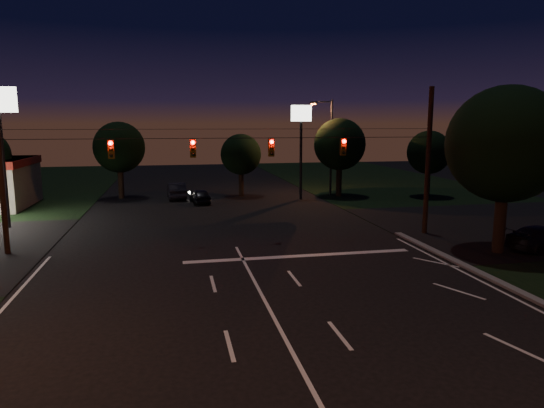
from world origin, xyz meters
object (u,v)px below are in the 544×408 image
object	(u,v)px
tree_right_near	(504,146)
car_oncoming_a	(200,196)
car_cross	(544,238)
utility_pole_right	(424,233)
car_oncoming_b	(177,191)

from	to	relation	value
tree_right_near	car_oncoming_a	world-z (taller)	tree_right_near
car_cross	utility_pole_right	bearing A→B (deg)	29.43
tree_right_near	car_cross	xyz separation A→B (m)	(2.78, -0.17, -5.01)
car_oncoming_a	car_oncoming_b	bearing A→B (deg)	-64.58
tree_right_near	car_oncoming_b	xyz separation A→B (m)	(-16.55, 22.61, -4.95)
car_oncoming_b	car_oncoming_a	bearing A→B (deg)	118.52
car_oncoming_a	car_cross	size ratio (longest dim) A/B	0.79
car_oncoming_a	car_oncoming_b	xyz separation A→B (m)	(-1.96, 3.10, 0.11)
car_oncoming_b	car_cross	xyz separation A→B (m)	(19.33, -22.78, -0.06)
utility_pole_right	car_oncoming_a	distance (m)	19.66
tree_right_near	car_oncoming_a	xyz separation A→B (m)	(-14.59, 19.51, -5.06)
utility_pole_right	tree_right_near	size ratio (longest dim) A/B	1.03
utility_pole_right	car_cross	size ratio (longest dim) A/B	1.96
tree_right_near	car_cross	bearing A→B (deg)	-3.40
utility_pole_right	tree_right_near	bearing A→B (deg)	-72.47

